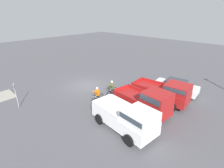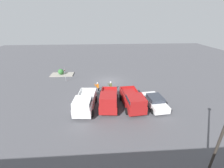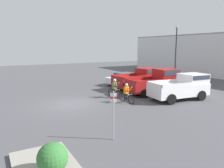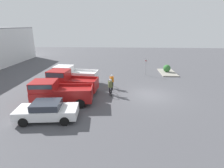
# 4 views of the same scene
# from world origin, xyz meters

# --- Properties ---
(ground_plane) EXTENTS (80.00, 80.00, 0.00)m
(ground_plane) POSITION_xyz_m (0.00, 0.00, 0.00)
(ground_plane) COLOR #4C4C51
(sedan_0) EXTENTS (2.35, 4.54, 1.41)m
(sedan_0) POSITION_xyz_m (-5.27, 8.31, 0.72)
(sedan_0) COLOR white
(sedan_0) RESTS_ON ground_plane
(pickup_truck_0) EXTENTS (2.60, 5.33, 2.12)m
(pickup_truck_0) POSITION_xyz_m (-2.51, 8.47, 1.10)
(pickup_truck_0) COLOR maroon
(pickup_truck_0) RESTS_ON ground_plane
(pickup_truck_1) EXTENTS (2.56, 5.08, 2.31)m
(pickup_truck_1) POSITION_xyz_m (0.37, 8.35, 1.18)
(pickup_truck_1) COLOR maroon
(pickup_truck_1) RESTS_ON ground_plane
(pickup_truck_2) EXTENTS (2.58, 5.18, 2.12)m
(pickup_truck_2) POSITION_xyz_m (3.16, 8.65, 1.11)
(pickup_truck_2) COLOR white
(pickup_truck_2) RESTS_ON ground_plane
(cyclist_0) EXTENTS (1.77, 0.52, 1.59)m
(cyclist_0) POSITION_xyz_m (1.79, 3.95, 0.77)
(cyclist_0) COLOR black
(cyclist_0) RESTS_ON ground_plane
(cyclist_1) EXTENTS (1.81, 0.52, 1.69)m
(cyclist_1) POSITION_xyz_m (-0.12, 3.99, 0.84)
(cyclist_1) COLOR black
(cyclist_1) RESTS_ON ground_plane
(fire_lane_sign) EXTENTS (0.16, 0.28, 2.38)m
(fire_lane_sign) POSITION_xyz_m (7.32, -0.44, 1.44)
(fire_lane_sign) COLOR #9E9EA3
(fire_lane_sign) RESTS_ON ground_plane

